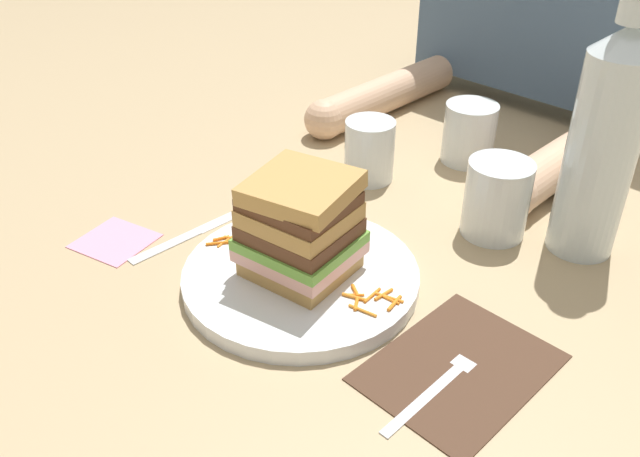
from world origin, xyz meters
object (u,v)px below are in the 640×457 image
Objects in this scene: sandwich at (300,227)px; empty_tumbler_2 at (585,173)px; empty_tumbler_1 at (369,150)px; fork at (445,378)px; napkin_pink at (115,241)px; napkin_dark at (459,368)px; knife at (197,231)px; main_plate at (301,276)px; empty_tumbler_0 at (469,133)px; juice_glass at (496,202)px; water_bottle at (604,141)px.

sandwich reaches higher than empty_tumbler_2.
fork is at bearing -38.75° from empty_tumbler_1.
fork is 1.99× the size of napkin_pink.
napkin_pink is at bearing -108.64° from empty_tumbler_1.
napkin_dark is at bearing 90.20° from fork.
empty_tumbler_2 is (0.30, 0.40, 0.04)m from knife.
empty_tumbler_1 is (-0.11, 0.23, -0.03)m from sandwich.
empty_tumbler_2 is (-0.06, 0.39, 0.04)m from fork.
sandwich is 0.21m from fork.
knife is at bearing -173.76° from main_plate.
napkin_dark is 0.02m from fork.
empty_tumbler_0 is 1.03× the size of empty_tumbler_2.
sandwich reaches higher than fork.
juice_glass is 0.15m from empty_tumbler_2.
empty_tumbler_2 is (0.14, 0.38, 0.03)m from main_plate.
empty_tumbler_2 is at bearing 1.14° from empty_tumbler_0.
sandwich is (0.00, 0.00, 0.06)m from main_plate.
empty_tumbler_0 is at bearing 72.40° from knife.
empty_tumbler_0 is (-0.13, 0.14, 0.00)m from juice_glass.
empty_tumbler_2 is at bearing 31.11° from empty_tumbler_1.
juice_glass is at bearing -106.17° from empty_tumbler_2.
juice_glass is 0.14m from water_bottle.
empty_tumbler_1 is at bearing 141.25° from fork.
empty_tumbler_1 is at bearing 143.88° from napkin_dark.
empty_tumbler_1 is at bearing -170.95° from water_bottle.
sandwich is 0.25m from napkin_pink.
sandwich is 0.21m from napkin_dark.
main_plate is 0.38m from empty_tumbler_0.
empty_tumbler_1 is 1.01× the size of empty_tumbler_2.
empty_tumbler_1 is 1.02× the size of napkin_pink.
water_bottle is 3.62× the size of empty_tumbler_2.
sandwich is 1.45× the size of empty_tumbler_1.
sandwich is at bearing -111.55° from juice_glass.
empty_tumbler_2 is at bearing 99.41° from fork.
empty_tumbler_0 reaches higher than napkin_pink.
juice_glass reaches higher than napkin_dark.
empty_tumbler_1 reaches higher than empty_tumbler_2.
juice_glass is at bearing -153.52° from water_bottle.
napkin_pink is at bearing -132.93° from juice_glass.
fork is at bearing -66.60° from juice_glass.
water_bottle is at bearing 93.44° from napkin_dark.
empty_tumbler_1 is (-0.20, -0.00, 0.00)m from juice_glass.
sandwich is at bearing -176.77° from napkin_dark.
sandwich reaches higher than knife.
empty_tumbler_1 is 0.28m from empty_tumbler_2.
knife is (-0.36, -0.01, -0.00)m from fork.
main_plate is 0.17m from knife.
water_bottle is 0.26m from empty_tumbler_0.
empty_tumbler_2 is at bearing 73.83° from juice_glass.
water_bottle is 0.31m from empty_tumbler_1.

